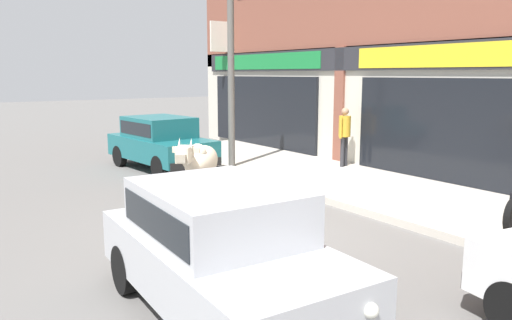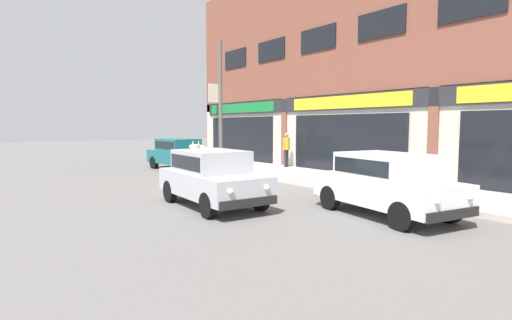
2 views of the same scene
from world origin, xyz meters
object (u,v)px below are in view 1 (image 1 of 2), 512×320
object	(u,v)px
pedestrian	(345,130)
utility_pole	(231,58)
cow	(200,164)
car_0	(160,140)
car_2	(220,244)

from	to	relation	value
pedestrian	utility_pole	world-z (taller)	utility_pole
cow	pedestrian	distance (m)	5.56
car_0	utility_pole	xyz separation A→B (m)	(1.44, 1.45, 2.23)
pedestrian	car_0	bearing A→B (deg)	-129.19
cow	pedestrian	world-z (taller)	pedestrian
cow	utility_pole	size ratio (longest dim) A/B	0.29
car_2	utility_pole	distance (m)	8.57
cow	pedestrian	size ratio (longest dim) A/B	1.07
utility_pole	car_2	bearing A→B (deg)	-33.04
car_0	car_2	bearing A→B (deg)	-20.10
car_0	cow	bearing A→B (deg)	-15.82
cow	car_2	bearing A→B (deg)	-25.61
cow	car_0	size ratio (longest dim) A/B	0.46
car_0	utility_pole	size ratio (longest dim) A/B	0.64
car_2	pedestrian	world-z (taller)	pedestrian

